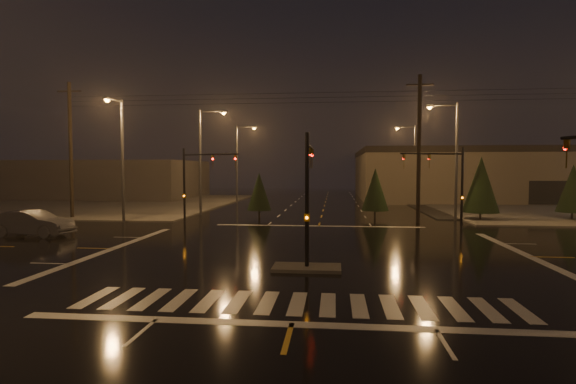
# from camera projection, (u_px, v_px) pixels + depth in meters

# --- Properties ---
(ground) EXTENTS (140.00, 140.00, 0.00)m
(ground) POSITION_uv_depth(u_px,v_px,m) (312.00, 253.00, 23.68)
(ground) COLOR black
(ground) RESTS_ON ground
(sidewalk_nw) EXTENTS (36.00, 36.00, 0.12)m
(sidewalk_nw) POSITION_uv_depth(u_px,v_px,m) (86.00, 203.00, 56.58)
(sidewalk_nw) COLOR #4A4742
(sidewalk_nw) RESTS_ON ground
(median_island) EXTENTS (3.00, 1.60, 0.15)m
(median_island) POSITION_uv_depth(u_px,v_px,m) (307.00, 268.00, 19.71)
(median_island) COLOR #4A4742
(median_island) RESTS_ON ground
(crosswalk) EXTENTS (15.00, 2.60, 0.01)m
(crosswalk) POSITION_uv_depth(u_px,v_px,m) (297.00, 303.00, 14.74)
(crosswalk) COLOR beige
(crosswalk) RESTS_ON ground
(stop_bar_near) EXTENTS (16.00, 0.50, 0.01)m
(stop_bar_near) POSITION_uv_depth(u_px,v_px,m) (292.00, 324.00, 12.76)
(stop_bar_near) COLOR beige
(stop_bar_near) RESTS_ON ground
(stop_bar_far) EXTENTS (16.00, 0.50, 0.01)m
(stop_bar_far) POSITION_uv_depth(u_px,v_px,m) (319.00, 226.00, 34.61)
(stop_bar_far) COLOR beige
(stop_bar_far) RESTS_ON ground
(retail_building) EXTENTS (60.20, 28.30, 7.20)m
(retail_building) POSITION_uv_depth(u_px,v_px,m) (567.00, 173.00, 65.54)
(retail_building) COLOR #716551
(retail_building) RESTS_ON ground
(commercial_block) EXTENTS (30.00, 18.00, 5.60)m
(commercial_block) POSITION_uv_depth(u_px,v_px,m) (98.00, 179.00, 68.87)
(commercial_block) COLOR #413B39
(commercial_block) RESTS_ON ground
(signal_mast_median) EXTENTS (0.25, 4.59, 6.00)m
(signal_mast_median) POSITION_uv_depth(u_px,v_px,m) (308.00, 184.00, 20.44)
(signal_mast_median) COLOR black
(signal_mast_median) RESTS_ON ground
(signal_mast_ne) EXTENTS (4.84, 1.86, 6.00)m
(signal_mast_ne) POSITION_uv_depth(u_px,v_px,m) (449.00, 177.00, 32.57)
(signal_mast_ne) COLOR black
(signal_mast_ne) RESTS_ON ground
(signal_mast_nw) EXTENTS (4.84, 1.86, 6.00)m
(signal_mast_nw) POSITION_uv_depth(u_px,v_px,m) (195.00, 177.00, 34.54)
(signal_mast_nw) COLOR black
(signal_mast_nw) RESTS_ON ground
(streetlight_1) EXTENTS (2.77, 0.32, 10.00)m
(streetlight_1) POSITION_uv_depth(u_px,v_px,m) (203.00, 154.00, 42.42)
(streetlight_1) COLOR #38383A
(streetlight_1) RESTS_ON ground
(streetlight_2) EXTENTS (2.77, 0.32, 10.00)m
(streetlight_2) POSITION_uv_depth(u_px,v_px,m) (239.00, 158.00, 58.31)
(streetlight_2) COLOR #38383A
(streetlight_2) RESTS_ON ground
(streetlight_3) EXTENTS (2.77, 0.32, 10.00)m
(streetlight_3) POSITION_uv_depth(u_px,v_px,m) (453.00, 152.00, 38.12)
(streetlight_3) COLOR #38383A
(streetlight_3) RESTS_ON ground
(streetlight_4) EXTENTS (2.77, 0.32, 10.00)m
(streetlight_4) POSITION_uv_depth(u_px,v_px,m) (412.00, 158.00, 57.98)
(streetlight_4) COLOR #38383A
(streetlight_4) RESTS_ON ground
(streetlight_5) EXTENTS (0.32, 2.77, 10.00)m
(streetlight_5) POSITION_uv_depth(u_px,v_px,m) (121.00, 152.00, 36.14)
(streetlight_5) COLOR #38383A
(streetlight_5) RESTS_ON ground
(utility_pole_0) EXTENTS (2.20, 0.32, 12.00)m
(utility_pole_0) POSITION_uv_depth(u_px,v_px,m) (71.00, 149.00, 39.54)
(utility_pole_0) COLOR black
(utility_pole_0) RESTS_ON ground
(utility_pole_1) EXTENTS (2.20, 0.32, 12.00)m
(utility_pole_1) POSITION_uv_depth(u_px,v_px,m) (419.00, 148.00, 36.44)
(utility_pole_1) COLOR black
(utility_pole_1) RESTS_ON ground
(conifer_0) EXTENTS (3.05, 3.05, 5.46)m
(conifer_0) POSITION_uv_depth(u_px,v_px,m) (481.00, 184.00, 38.27)
(conifer_0) COLOR black
(conifer_0) RESTS_ON ground
(conifer_1) EXTENTS (2.63, 2.63, 4.80)m
(conifer_1) POSITION_uv_depth(u_px,v_px,m) (573.00, 188.00, 38.42)
(conifer_1) COLOR black
(conifer_1) RESTS_ON ground
(conifer_3) EXTENTS (2.16, 2.16, 4.08)m
(conifer_3) POSITION_uv_depth(u_px,v_px,m) (259.00, 191.00, 40.16)
(conifer_3) COLOR black
(conifer_3) RESTS_ON ground
(conifer_4) EXTENTS (2.41, 2.41, 4.47)m
(conifer_4) POSITION_uv_depth(u_px,v_px,m) (375.00, 189.00, 39.95)
(conifer_4) COLOR black
(conifer_4) RESTS_ON ground
(car_crossing) EXTENTS (5.34, 2.15, 1.72)m
(car_crossing) POSITION_uv_depth(u_px,v_px,m) (32.00, 223.00, 29.33)
(car_crossing) COLOR #56585E
(car_crossing) RESTS_ON ground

